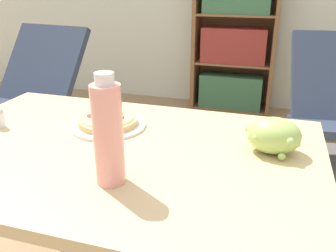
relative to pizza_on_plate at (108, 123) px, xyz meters
name	(u,v)px	position (x,y,z in m)	size (l,w,h in m)	color
dining_table	(116,174)	(0.09, -0.15, -0.11)	(1.25, 0.82, 0.72)	#D1B27F
pizza_on_plate	(108,123)	(0.00, 0.00, 0.00)	(0.26, 0.26, 0.04)	white
grape_bunch	(274,136)	(0.56, -0.04, 0.04)	(0.16, 0.12, 0.11)	#A8CC66
drink_bottle	(108,133)	(0.17, -0.33, 0.12)	(0.07, 0.07, 0.28)	pink
lounge_chair_near	(32,112)	(-1.16, 1.04, -0.45)	(0.72, 0.84, 0.88)	slate
bookshelf	(234,43)	(0.15, 2.36, -0.09)	(0.76, 0.31, 1.37)	brown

